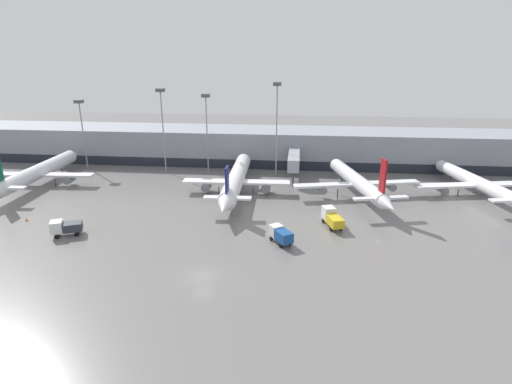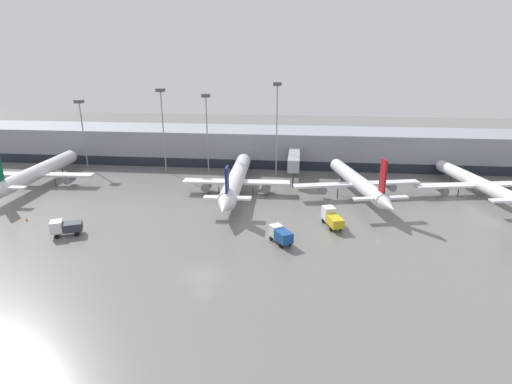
{
  "view_description": "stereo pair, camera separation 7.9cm",
  "coord_description": "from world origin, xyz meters",
  "px_view_note": "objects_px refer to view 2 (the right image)",
  "views": [
    {
      "loc": [
        11.98,
        -44.79,
        26.79
      ],
      "look_at": [
        4.21,
        26.45,
        3.0
      ],
      "focal_mm": 28.0,
      "sensor_mm": 36.0,
      "label": 1
    },
    {
      "loc": [
        12.06,
        -44.78,
        26.79
      ],
      "look_at": [
        4.21,
        26.45,
        3.0
      ],
      "focal_mm": 28.0,
      "sensor_mm": 36.0,
      "label": 2
    }
  ],
  "objects_px": {
    "parked_jet_2": "(38,172)",
    "apron_light_mast_0": "(162,108)",
    "service_truck_0": "(332,217)",
    "apron_light_mast_1": "(206,111)",
    "parked_jet_3": "(357,182)",
    "parked_jet_0": "(478,183)",
    "service_truck_1": "(281,234)",
    "apron_light_mast_4": "(81,114)",
    "traffic_cone_0": "(27,219)",
    "apron_light_mast_3": "(277,105)",
    "service_truck_2": "(66,227)",
    "parked_jet_1": "(236,179)"
  },
  "relations": [
    {
      "from": "parked_jet_2",
      "to": "apron_light_mast_0",
      "type": "distance_m",
      "value": 31.06
    },
    {
      "from": "service_truck_0",
      "to": "apron_light_mast_1",
      "type": "height_order",
      "value": "apron_light_mast_1"
    },
    {
      "from": "parked_jet_2",
      "to": "parked_jet_3",
      "type": "xyz_separation_m",
      "value": [
        69.63,
        -0.68,
        0.31
      ]
    },
    {
      "from": "parked_jet_2",
      "to": "parked_jet_3",
      "type": "height_order",
      "value": "parked_jet_3"
    },
    {
      "from": "parked_jet_2",
      "to": "service_truck_0",
      "type": "xyz_separation_m",
      "value": [
        63.54,
        -16.39,
        -1.47
      ]
    },
    {
      "from": "parked_jet_0",
      "to": "apron_light_mast_0",
      "type": "height_order",
      "value": "apron_light_mast_0"
    },
    {
      "from": "service_truck_1",
      "to": "parked_jet_3",
      "type": "bearing_deg",
      "value": -65.87
    },
    {
      "from": "parked_jet_3",
      "to": "apron_light_mast_4",
      "type": "distance_m",
      "value": 69.18
    },
    {
      "from": "parked_jet_0",
      "to": "traffic_cone_0",
      "type": "height_order",
      "value": "parked_jet_0"
    },
    {
      "from": "parked_jet_2",
      "to": "apron_light_mast_3",
      "type": "height_order",
      "value": "apron_light_mast_3"
    },
    {
      "from": "parked_jet_2",
      "to": "apron_light_mast_0",
      "type": "xyz_separation_m",
      "value": [
        24.61,
        13.95,
        12.83
      ]
    },
    {
      "from": "parked_jet_0",
      "to": "service_truck_1",
      "type": "xyz_separation_m",
      "value": [
        -39.39,
        -27.7,
        -1.09
      ]
    },
    {
      "from": "apron_light_mast_3",
      "to": "apron_light_mast_4",
      "type": "relative_size",
      "value": 1.26
    },
    {
      "from": "parked_jet_0",
      "to": "apron_light_mast_1",
      "type": "distance_m",
      "value": 62.12
    },
    {
      "from": "service_truck_2",
      "to": "parked_jet_2",
      "type": "bearing_deg",
      "value": -74.16
    },
    {
      "from": "parked_jet_2",
      "to": "parked_jet_3",
      "type": "relative_size",
      "value": 1.12
    },
    {
      "from": "service_truck_0",
      "to": "apron_light_mast_4",
      "type": "relative_size",
      "value": 0.35
    },
    {
      "from": "parked_jet_0",
      "to": "apron_light_mast_4",
      "type": "height_order",
      "value": "apron_light_mast_4"
    },
    {
      "from": "traffic_cone_0",
      "to": "apron_light_mast_1",
      "type": "relative_size",
      "value": 0.03
    },
    {
      "from": "apron_light_mast_1",
      "to": "apron_light_mast_4",
      "type": "height_order",
      "value": "apron_light_mast_1"
    },
    {
      "from": "service_truck_2",
      "to": "parked_jet_0",
      "type": "bearing_deg",
      "value": 176.82
    },
    {
      "from": "apron_light_mast_0",
      "to": "apron_light_mast_4",
      "type": "relative_size",
      "value": 1.17
    },
    {
      "from": "parked_jet_0",
      "to": "traffic_cone_0",
      "type": "distance_m",
      "value": 87.28
    },
    {
      "from": "parked_jet_1",
      "to": "traffic_cone_0",
      "type": "distance_m",
      "value": 39.26
    },
    {
      "from": "apron_light_mast_4",
      "to": "apron_light_mast_0",
      "type": "bearing_deg",
      "value": -3.55
    },
    {
      "from": "parked_jet_0",
      "to": "parked_jet_2",
      "type": "bearing_deg",
      "value": 80.91
    },
    {
      "from": "parked_jet_1",
      "to": "service_truck_1",
      "type": "distance_m",
      "value": 25.67
    },
    {
      "from": "apron_light_mast_3",
      "to": "parked_jet_3",
      "type": "bearing_deg",
      "value": -39.67
    },
    {
      "from": "parked_jet_0",
      "to": "apron_light_mast_0",
      "type": "bearing_deg",
      "value": 70.35
    },
    {
      "from": "traffic_cone_0",
      "to": "apron_light_mast_4",
      "type": "distance_m",
      "value": 38.53
    },
    {
      "from": "parked_jet_1",
      "to": "apron_light_mast_1",
      "type": "relative_size",
      "value": 2.05
    },
    {
      "from": "parked_jet_0",
      "to": "apron_light_mast_0",
      "type": "distance_m",
      "value": 72.05
    },
    {
      "from": "traffic_cone_0",
      "to": "apron_light_mast_4",
      "type": "relative_size",
      "value": 0.03
    },
    {
      "from": "parked_jet_1",
      "to": "service_truck_2",
      "type": "height_order",
      "value": "parked_jet_1"
    },
    {
      "from": "parked_jet_3",
      "to": "service_truck_0",
      "type": "bearing_deg",
      "value": 145.19
    },
    {
      "from": "service_truck_1",
      "to": "traffic_cone_0",
      "type": "bearing_deg",
      "value": 50.57
    },
    {
      "from": "apron_light_mast_4",
      "to": "parked_jet_2",
      "type": "bearing_deg",
      "value": -101.6
    },
    {
      "from": "service_truck_1",
      "to": "apron_light_mast_1",
      "type": "relative_size",
      "value": 0.25
    },
    {
      "from": "traffic_cone_0",
      "to": "parked_jet_0",
      "type": "bearing_deg",
      "value": 15.75
    },
    {
      "from": "service_truck_1",
      "to": "traffic_cone_0",
      "type": "relative_size",
      "value": 8.2
    },
    {
      "from": "service_truck_2",
      "to": "apron_light_mast_1",
      "type": "height_order",
      "value": "apron_light_mast_1"
    },
    {
      "from": "parked_jet_0",
      "to": "parked_jet_1",
      "type": "xyz_separation_m",
      "value": [
        -49.92,
        -4.34,
        0.48
      ]
    },
    {
      "from": "service_truck_0",
      "to": "apron_light_mast_0",
      "type": "height_order",
      "value": "apron_light_mast_0"
    },
    {
      "from": "parked_jet_2",
      "to": "parked_jet_3",
      "type": "bearing_deg",
      "value": -94.19
    },
    {
      "from": "service_truck_2",
      "to": "service_truck_0",
      "type": "bearing_deg",
      "value": 166.88
    },
    {
      "from": "parked_jet_3",
      "to": "service_truck_0",
      "type": "relative_size",
      "value": 5.37
    },
    {
      "from": "parked_jet_0",
      "to": "parked_jet_2",
      "type": "height_order",
      "value": "parked_jet_2"
    },
    {
      "from": "parked_jet_1",
      "to": "parked_jet_3",
      "type": "xyz_separation_m",
      "value": [
        24.88,
        -0.03,
        0.28
      ]
    },
    {
      "from": "parked_jet_3",
      "to": "apron_light_mast_3",
      "type": "height_order",
      "value": "apron_light_mast_3"
    },
    {
      "from": "parked_jet_0",
      "to": "service_truck_2",
      "type": "height_order",
      "value": "parked_jet_0"
    }
  ]
}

